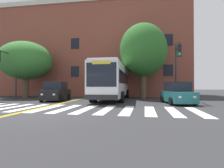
# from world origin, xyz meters

# --- Properties ---
(ground_plane) EXTENTS (120.00, 120.00, 0.00)m
(ground_plane) POSITION_xyz_m (0.00, 0.00, 0.00)
(ground_plane) COLOR #303033
(crosswalk) EXTENTS (14.66, 4.43, 0.01)m
(crosswalk) POSITION_xyz_m (0.71, 2.11, 0.00)
(crosswalk) COLOR white
(crosswalk) RESTS_ON ground
(lane_line_yellow_inner) EXTENTS (0.12, 36.00, 0.01)m
(lane_line_yellow_inner) POSITION_xyz_m (-1.76, 16.11, 0.00)
(lane_line_yellow_inner) COLOR gold
(lane_line_yellow_inner) RESTS_ON ground
(lane_line_yellow_outer) EXTENTS (0.12, 36.00, 0.01)m
(lane_line_yellow_outer) POSITION_xyz_m (-1.60, 16.11, 0.00)
(lane_line_yellow_outer) COLOR gold
(lane_line_yellow_outer) RESTS_ON ground
(city_bus) EXTENTS (2.90, 11.68, 3.49)m
(city_bus) POSITION_xyz_m (1.86, 9.90, 1.91)
(city_bus) COLOR white
(city_bus) RESTS_ON ground
(car_black_near_lane) EXTENTS (2.33, 4.09, 1.80)m
(car_black_near_lane) POSITION_xyz_m (-3.27, 7.48, 0.83)
(car_black_near_lane) COLOR black
(car_black_near_lane) RESTS_ON ground
(car_teal_far_lane) EXTENTS (2.32, 3.97, 1.71)m
(car_teal_far_lane) POSITION_xyz_m (7.52, 6.26, 0.79)
(car_teal_far_lane) COLOR #236B70
(car_teal_far_lane) RESTS_ON ground
(traffic_light_near_corner) EXTENTS (0.54, 2.92, 5.37)m
(traffic_light_near_corner) POSITION_xyz_m (7.87, 7.90, 3.53)
(traffic_light_near_corner) COLOR #28282D
(traffic_light_near_corner) RESTS_ON ground
(traffic_light_far_corner) EXTENTS (0.55, 3.01, 5.15)m
(traffic_light_far_corner) POSITION_xyz_m (-8.66, 7.87, 3.45)
(traffic_light_far_corner) COLOR #28282D
(traffic_light_far_corner) RESTS_ON ground
(street_tree_curbside_large) EXTENTS (6.76, 6.64, 8.28)m
(street_tree_curbside_large) POSITION_xyz_m (5.00, 11.37, 5.32)
(street_tree_curbside_large) COLOR brown
(street_tree_curbside_large) RESTS_ON ground
(street_tree_curbside_small) EXTENTS (7.99, 8.13, 6.66)m
(street_tree_curbside_small) POSITION_xyz_m (-8.80, 10.83, 4.39)
(street_tree_curbside_small) COLOR brown
(street_tree_curbside_small) RESTS_ON ground
(building_facade) EXTENTS (29.60, 10.08, 13.17)m
(building_facade) POSITION_xyz_m (-3.80, 18.77, 6.59)
(building_facade) COLOR brown
(building_facade) RESTS_ON ground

